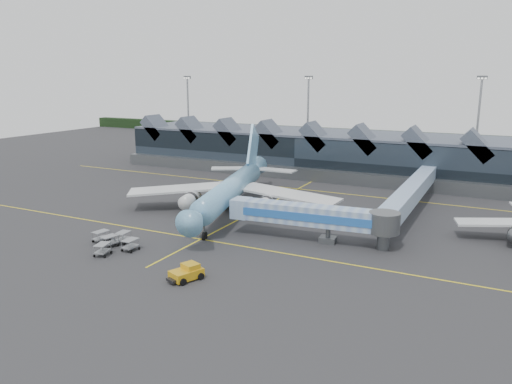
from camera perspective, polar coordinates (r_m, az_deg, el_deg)
The scene contains 10 objects.
ground at distance 76.99m, azimuth -3.08°, elevation -3.73°, with size 260.00×260.00×0.00m, color #262528.
taxi_stripes at distance 85.47m, azimuth 0.26°, elevation -2.00°, with size 120.00×60.00×0.01m.
tree_line_far at distance 178.86m, azimuth 14.80°, elevation 6.13°, with size 260.00×4.00×4.00m, color black.
terminal at distance 120.10m, azimuth 6.09°, elevation 4.68°, with size 90.00×22.25×12.52m.
light_masts at distance 128.01m, azimuth 19.79°, elevation 7.94°, with size 132.40×42.56×22.45m.
main_airliner at distance 83.85m, azimuth -2.66°, elevation 0.51°, with size 35.76×41.91×13.64m.
jet_bridge at distance 68.59m, azimuth 7.46°, elevation -2.88°, with size 23.57×5.41×5.13m.
fuel_truck at distance 88.61m, azimuth -4.31°, elevation -0.20°, with size 6.06×10.15×3.47m.
pushback_tug at distance 57.02m, azimuth -7.93°, elevation -9.13°, with size 3.51×4.37×1.76m.
baggage_carts at distance 69.21m, azimuth -15.99°, elevation -5.43°, with size 7.62×7.36×1.53m.
Camera 1 is at (36.85, -63.86, 22.18)m, focal length 35.00 mm.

